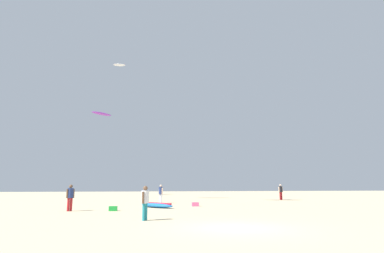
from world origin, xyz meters
The scene contains 10 objects.
ground_plane centered at (0.00, 0.00, 0.00)m, with size 120.00×120.00×0.00m, color beige.
person_foreground centered at (-3.92, 3.33, 1.02)m, with size 0.40×0.52×1.75m.
person_midground centered at (-9.09, 9.56, 1.05)m, with size 0.47×0.44×1.79m.
person_left centered at (11.29, 22.23, 1.02)m, with size 0.56×0.40×1.75m.
person_right centered at (-2.63, 17.35, 1.01)m, with size 0.39×0.48×1.73m.
kite_grounded_near centered at (-3.12, 11.92, 0.19)m, with size 2.94×3.04×0.41m.
cooler_box centered at (0.07, 13.06, 0.16)m, with size 0.56×0.36×0.32m, color #E5598C.
gear_bag centered at (-6.16, 9.36, 0.16)m, with size 0.56×0.36×0.32m, color green.
kite_aloft_0 centered at (-11.43, 37.09, 12.63)m, with size 3.28×3.29×0.38m.
kite_aloft_2 centered at (-9.38, 40.59, 22.14)m, with size 2.02×0.59×0.47m.
Camera 1 is at (-3.72, -13.92, 1.91)m, focal length 30.17 mm.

